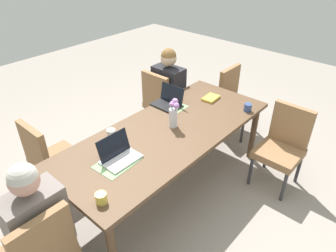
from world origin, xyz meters
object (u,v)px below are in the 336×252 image
(person_head_right_left_near, at_px, (43,237))
(chair_near_right_near, at_px, (49,157))
(chair_far_left_far, at_px, (283,143))
(laptop_near_left_mid, at_px, (168,102))
(dining_table, at_px, (168,136))
(laptop_head_right_left_near, at_px, (119,155))
(chair_head_left_right_mid, at_px, (235,98))
(chair_head_right_left_near, at_px, (41,251))
(coffee_mug_near_left, at_px, (101,198))
(coffee_mug_centre_left, at_px, (111,134))
(chair_near_left_mid, at_px, (161,100))
(flower_vase, at_px, (174,113))
(person_near_left_mid, at_px, (169,98))
(coffee_mug_near_right, at_px, (248,107))

(person_head_right_left_near, bearing_deg, chair_near_right_near, -122.75)
(chair_far_left_far, relative_size, laptop_near_left_mid, 2.81)
(dining_table, relative_size, laptop_head_right_left_near, 7.28)
(laptop_near_left_mid, bearing_deg, chair_head_left_right_mid, 167.73)
(chair_head_right_left_near, xyz_separation_m, coffee_mug_near_left, (-0.44, 0.17, 0.29))
(coffee_mug_centre_left, bearing_deg, chair_near_left_mid, -157.93)
(chair_far_left_far, height_order, coffee_mug_centre_left, chair_far_left_far)
(chair_head_left_right_mid, relative_size, flower_vase, 2.97)
(chair_head_right_left_near, relative_size, chair_far_left_far, 1.00)
(chair_far_left_far, distance_m, laptop_near_left_mid, 1.31)
(person_head_right_left_near, bearing_deg, chair_near_left_mid, -159.06)
(person_near_left_mid, height_order, chair_far_left_far, person_near_left_mid)
(chair_head_right_left_near, height_order, chair_near_right_near, same)
(chair_near_left_mid, height_order, chair_near_right_near, same)
(dining_table, height_order, chair_head_left_right_mid, chair_head_left_right_mid)
(chair_near_left_mid, distance_m, coffee_mug_centre_left, 1.36)
(chair_head_right_left_near, distance_m, person_near_left_mid, 2.47)
(chair_head_right_left_near, xyz_separation_m, chair_far_left_far, (-2.37, 0.72, 0.00))
(laptop_near_left_mid, bearing_deg, coffee_mug_near_right, 123.23)
(chair_near_left_mid, height_order, coffee_mug_centre_left, chair_near_left_mid)
(chair_near_left_mid, height_order, flower_vase, flower_vase)
(laptop_head_right_left_near, bearing_deg, chair_near_left_mid, -150.35)
(chair_head_left_right_mid, distance_m, laptop_near_left_mid, 1.15)
(chair_near_left_mid, relative_size, person_near_left_mid, 0.75)
(dining_table, xyz_separation_m, person_near_left_mid, (-0.85, -0.75, -0.15))
(laptop_head_right_left_near, relative_size, coffee_mug_near_right, 3.83)
(chair_head_right_left_near, distance_m, coffee_mug_near_left, 0.55)
(person_near_left_mid, bearing_deg, chair_head_right_left_near, 20.14)
(laptop_near_left_mid, height_order, coffee_mug_near_right, laptop_near_left_mid)
(chair_head_right_left_near, bearing_deg, coffee_mug_near_left, 159.25)
(chair_head_right_left_near, relative_size, chair_near_left_mid, 1.00)
(dining_table, bearing_deg, chair_near_right_near, -43.71)
(chair_head_left_right_mid, relative_size, coffee_mug_near_left, 10.74)
(chair_head_left_right_mid, bearing_deg, chair_far_left_far, 58.46)
(chair_far_left_far, xyz_separation_m, laptop_head_right_left_near, (1.52, -0.84, 0.29))
(coffee_mug_near_left, bearing_deg, dining_table, -165.19)
(chair_head_right_left_near, height_order, chair_far_left_far, same)
(dining_table, relative_size, chair_near_right_near, 2.59)
(chair_near_left_mid, distance_m, laptop_head_right_left_near, 1.63)
(coffee_mug_centre_left, bearing_deg, laptop_head_right_left_near, 61.16)
(coffee_mug_near_left, height_order, coffee_mug_centre_left, coffee_mug_centre_left)
(chair_far_left_far, bearing_deg, chair_near_right_near, -43.09)
(person_near_left_mid, relative_size, laptop_near_left_mid, 3.73)
(chair_head_right_left_near, distance_m, chair_far_left_far, 2.48)
(chair_near_left_mid, distance_m, chair_head_left_right_mid, 0.99)
(chair_near_right_near, distance_m, coffee_mug_near_right, 2.12)
(coffee_mug_near_left, bearing_deg, person_near_left_mid, -151.54)
(chair_near_right_near, relative_size, chair_head_left_right_mid, 1.00)
(laptop_near_left_mid, xyz_separation_m, coffee_mug_near_right, (-0.48, 0.73, -0.00))
(chair_far_left_far, relative_size, coffee_mug_near_right, 10.77)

